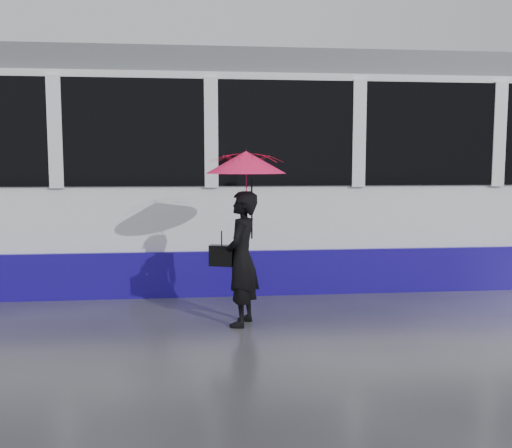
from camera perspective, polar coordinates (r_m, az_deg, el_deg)
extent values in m
plane|color=#29292D|center=(6.66, 1.87, -9.60)|extent=(90.00, 90.00, 0.00)
cube|color=#3F3D38|center=(8.37, 0.21, -6.26)|extent=(34.00, 0.07, 0.02)
cube|color=#3F3D38|center=(9.78, -0.70, -4.46)|extent=(34.00, 0.07, 0.02)
cube|color=white|center=(10.02, 22.07, 4.07)|extent=(24.00, 2.40, 2.95)
cube|color=#190B83|center=(10.13, 21.79, -2.81)|extent=(24.00, 2.56, 0.62)
cube|color=black|center=(10.03, 22.22, 7.93)|extent=(23.00, 2.48, 1.40)
cube|color=#575A5F|center=(10.11, 22.45, 13.45)|extent=(23.60, 2.20, 0.35)
imported|color=black|center=(6.32, -1.44, -3.49)|extent=(0.52, 0.63, 1.50)
imported|color=#FD157A|center=(6.24, -1.01, 4.05)|extent=(1.05, 1.06, 0.75)
cone|color=#FD157A|center=(6.24, -1.01, 6.20)|extent=(1.12, 1.12, 0.24)
cylinder|color=black|center=(6.24, -1.01, 7.49)|extent=(0.01, 0.01, 0.06)
cylinder|color=black|center=(6.28, -0.42, 1.50)|extent=(0.02, 0.02, 0.66)
cube|color=black|center=(6.32, -3.45, -3.17)|extent=(0.29, 0.20, 0.23)
cylinder|color=black|center=(6.29, -3.46, -1.32)|extent=(0.01, 0.01, 0.18)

